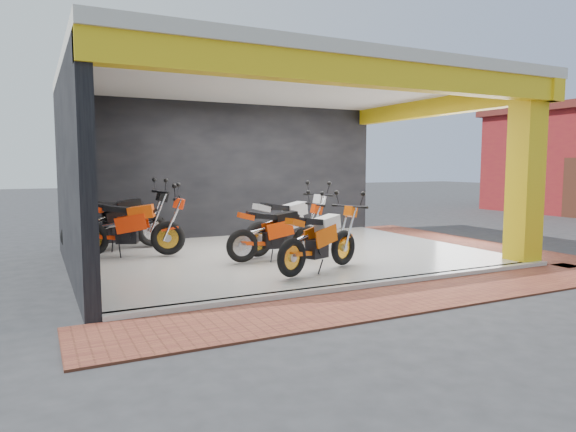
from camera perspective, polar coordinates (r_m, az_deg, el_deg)
name	(u,v)px	position (r m, az deg, el deg)	size (l,w,h in m)	color
ground	(336,276)	(9.06, 5.37, -6.60)	(80.00, 80.00, 0.00)	#2D2D30
showroom_floor	(286,255)	(10.77, -0.25, -4.34)	(8.00, 6.00, 0.10)	white
showroom_ceiling	(286,82)	(10.74, -0.26, 14.65)	(8.40, 6.40, 0.20)	beige
back_wall	(233,172)	(13.46, -6.10, 4.90)	(8.20, 0.20, 3.50)	black
left_wall	(71,175)	(9.54, -23.01, 4.19)	(0.20, 6.20, 3.50)	black
corner_column	(525,174)	(10.81, 24.87, 4.23)	(0.50, 0.50, 3.50)	gold
header_beam_front	(373,74)	(8.14, 9.44, 15.34)	(8.40, 0.30, 0.40)	gold
header_beam_right	(437,107)	(12.96, 16.18, 11.55)	(0.30, 6.40, 0.40)	gold
floor_kerb	(370,285)	(8.22, 9.15, -7.56)	(8.00, 0.20, 0.10)	white
paver_front	(402,298)	(7.63, 12.59, -8.94)	(9.00, 1.40, 0.03)	brown
paver_right	(457,241)	(13.57, 18.29, -2.71)	(1.40, 7.00, 0.03)	brown
moto_hero	(343,231)	(9.28, 6.17, -1.62)	(2.13, 0.79, 1.30)	#E15409
moto_row_a	(312,217)	(11.08, 2.67, -0.09)	(2.33, 0.86, 1.42)	#B4B8BD
moto_row_b	(307,226)	(10.04, 2.13, -1.13)	(2.08, 0.77, 1.27)	#E93D09
moto_row_c	(168,221)	(10.51, -13.24, -0.59)	(2.30, 0.85, 1.41)	#FF340A
moto_row_d	(152,214)	(11.76, -14.86, 0.19)	(2.42, 0.90, 1.48)	black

